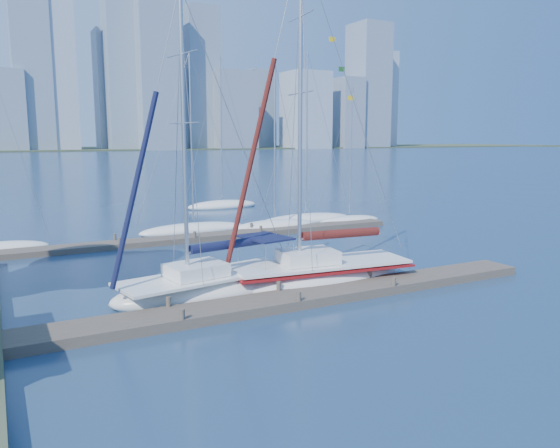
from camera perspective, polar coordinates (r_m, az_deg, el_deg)
ground at (r=23.74m, az=0.88°, el=-8.40°), size 700.00×700.00×0.00m
near_dock at (r=23.68m, az=0.88°, el=-7.94°), size 26.00×2.00×0.40m
far_dock at (r=38.73m, az=-7.88°, el=-1.35°), size 30.00×1.80×0.36m
far_shore at (r=340.12m, az=-26.08°, el=6.95°), size 800.00×100.00×1.50m
sailboat_navy at (r=24.77m, az=-7.52°, el=-5.22°), size 9.17×4.35×13.79m
sailboat_maroon at (r=26.67m, az=4.16°, el=-3.75°), size 9.73×4.05×16.34m
bg_boat_0 at (r=38.45m, az=-27.24°, el=-2.25°), size 6.03×2.58×12.78m
bg_boat_2 at (r=41.60m, az=-9.02°, el=-0.54°), size 8.49×3.17×13.53m
bg_boat_3 at (r=42.54m, az=-0.54°, el=-0.20°), size 7.45×4.46×13.08m
bg_boat_4 at (r=46.18m, az=2.75°, el=0.51°), size 8.55×2.29×14.31m
bg_boat_5 at (r=46.04m, az=7.30°, el=0.38°), size 6.09×3.94×11.43m
bg_boat_7 at (r=55.79m, az=-6.03°, el=1.99°), size 7.71×4.03×15.44m
skyline at (r=312.81m, az=-23.09°, el=13.52°), size 502.85×51.31×120.88m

